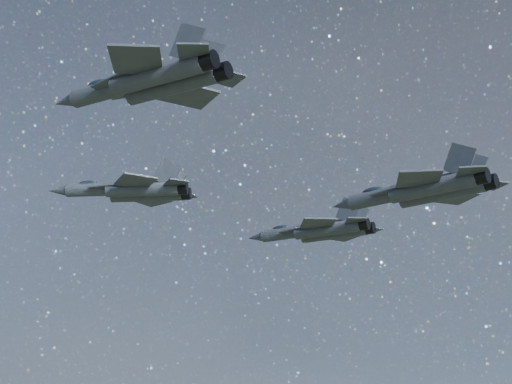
% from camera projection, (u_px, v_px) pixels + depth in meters
% --- Properties ---
extents(jet_lead, '(16.45, 11.23, 4.13)m').
position_uv_depth(jet_lead, '(133.00, 190.00, 76.77)').
color(jet_lead, '#32383F').
extents(jet_left, '(18.41, 12.72, 4.62)m').
position_uv_depth(jet_left, '(320.00, 230.00, 91.13)').
color(jet_left, '#32383F').
extents(jet_right, '(17.55, 12.12, 4.41)m').
position_uv_depth(jet_right, '(151.00, 81.00, 56.05)').
color(jet_right, '#32383F').
extents(jet_slot, '(18.73, 12.48, 4.76)m').
position_uv_depth(jet_slot, '(424.00, 190.00, 71.78)').
color(jet_slot, '#32383F').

